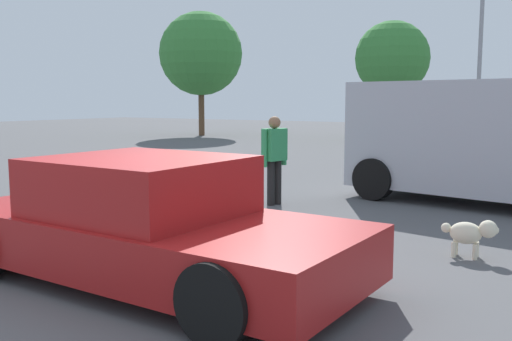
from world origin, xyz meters
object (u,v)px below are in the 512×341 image
(van_white, at_px, (509,139))
(dog, at_px, (471,233))
(pedestrian, at_px, (274,153))
(sedan_foreground, at_px, (147,224))
(light_post_mid, at_px, (481,26))

(van_white, bearing_deg, dog, -78.16)
(dog, xyz_separation_m, pedestrian, (-3.59, 1.70, 0.61))
(sedan_foreground, relative_size, pedestrian, 2.90)
(pedestrian, height_order, light_post_mid, light_post_mid)
(pedestrian, relative_size, light_post_mid, 0.24)
(sedan_foreground, bearing_deg, dog, 46.30)
(pedestrian, bearing_deg, sedan_foreground, -62.73)
(dog, relative_size, light_post_mid, 0.10)
(light_post_mid, bearing_deg, sedan_foreground, -89.34)
(dog, height_order, light_post_mid, light_post_mid)
(sedan_foreground, height_order, van_white, van_white)
(van_white, relative_size, pedestrian, 3.58)
(dog, relative_size, pedestrian, 0.41)
(sedan_foreground, relative_size, light_post_mid, 0.70)
(dog, height_order, van_white, van_white)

